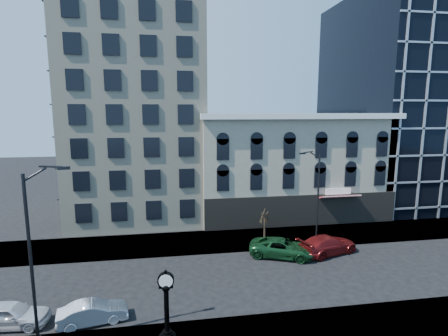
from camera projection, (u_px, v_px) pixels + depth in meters
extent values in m
plane|color=black|center=(206.00, 281.00, 26.41)|extent=(160.00, 160.00, 0.00)
cube|color=gray|center=(197.00, 242.00, 34.20)|extent=(160.00, 6.00, 0.12)
cube|color=beige|center=(136.00, 57.00, 40.92)|extent=(15.00, 15.00, 38.00)
cube|color=#A39E86|center=(289.00, 166.00, 42.92)|extent=(22.00, 10.00, 12.00)
cube|color=white|center=(307.00, 116.00, 36.85)|extent=(22.60, 0.80, 0.60)
cube|color=black|center=(303.00, 211.00, 38.68)|extent=(22.00, 0.30, 3.60)
cube|color=maroon|center=(340.00, 197.00, 38.51)|extent=(4.50, 1.18, 0.55)
cube|color=black|center=(413.00, 102.00, 49.64)|extent=(20.00, 20.00, 28.00)
cylinder|color=black|center=(167.00, 334.00, 19.43)|extent=(0.69, 0.69, 0.17)
cylinder|color=black|center=(167.00, 332.00, 19.40)|extent=(0.51, 0.51, 0.14)
cylinder|color=black|center=(167.00, 310.00, 19.19)|extent=(0.27, 0.27, 2.49)
sphere|color=black|center=(166.00, 287.00, 18.98)|extent=(0.48, 0.48, 0.48)
cube|color=black|center=(166.00, 286.00, 18.96)|extent=(0.78, 0.23, 0.21)
cylinder|color=black|center=(166.00, 280.00, 18.91)|extent=(0.91, 0.33, 0.89)
cylinder|color=white|center=(166.00, 281.00, 18.76)|extent=(0.75, 0.06, 0.76)
cylinder|color=white|center=(166.00, 279.00, 19.05)|extent=(0.75, 0.06, 0.76)
sphere|color=black|center=(165.00, 271.00, 18.82)|extent=(0.17, 0.17, 0.17)
cylinder|color=black|center=(31.00, 263.00, 18.23)|extent=(0.18, 0.18, 9.53)
cube|color=black|center=(68.00, 168.00, 18.16)|extent=(0.65, 0.36, 0.16)
cylinder|color=black|center=(318.00, 199.00, 33.55)|extent=(0.16, 0.16, 8.60)
cylinder|color=black|center=(316.00, 239.00, 34.21)|extent=(0.36, 0.36, 0.40)
cube|color=black|center=(303.00, 153.00, 32.19)|extent=(0.58, 0.32, 0.14)
cylinder|color=#322819|center=(265.00, 228.00, 34.73)|extent=(0.20, 0.20, 2.13)
imported|color=silver|center=(10.00, 315.00, 20.76)|extent=(4.56, 2.15, 1.51)
imported|color=silver|center=(93.00, 312.00, 21.14)|extent=(4.27, 2.21, 1.34)
imported|color=#143F1E|center=(282.00, 248.00, 30.80)|extent=(6.28, 4.64, 1.59)
imported|color=maroon|center=(328.00, 245.00, 31.45)|extent=(6.22, 4.07, 1.68)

